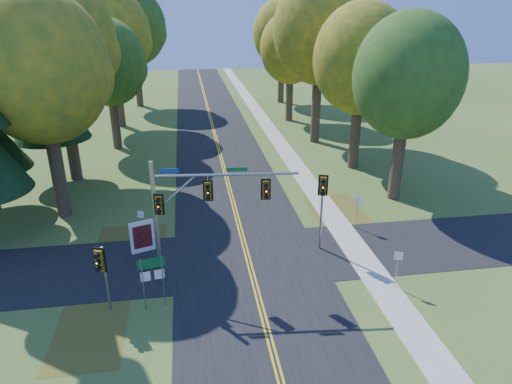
{
  "coord_description": "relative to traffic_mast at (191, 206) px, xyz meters",
  "views": [
    {
      "loc": [
        -2.88,
        -19.61,
        12.99
      ],
      "look_at": [
        0.72,
        3.66,
        3.2
      ],
      "focal_mm": 32.0,
      "sensor_mm": 36.0,
      "label": 1
    }
  ],
  "objects": [
    {
      "name": "tree_w_d",
      "position": [
        -7.22,
        32.89,
        5.7
      ],
      "size": [
        8.2,
        8.2,
        14.56
      ],
      "color": "#38281C",
      "rests_on": "ground"
    },
    {
      "name": "ped_signal_pole",
      "position": [
        -4.02,
        -2.02,
        -1.6
      ],
      "size": [
        0.5,
        0.6,
        3.33
      ],
      "rotation": [
        0.0,
        0.0,
        -0.37
      ],
      "color": "gray",
      "rests_on": "ground"
    },
    {
      "name": "tree_w_b",
      "position": [
        -8.82,
        16.0,
        6.29
      ],
      "size": [
        8.6,
        8.6,
        15.38
      ],
      "color": "#38281C",
      "rests_on": "ground"
    },
    {
      "name": "reg_sign_w",
      "position": [
        -2.9,
        4.46,
        -2.68
      ],
      "size": [
        0.37,
        0.18,
        2.05
      ],
      "rotation": [
        0.0,
        0.0,
        -0.4
      ],
      "color": "gray",
      "rests_on": "ground"
    },
    {
      "name": "tree_w_e",
      "position": [
        -6.02,
        43.8,
        5.99
      ],
      "size": [
        8.4,
        8.4,
        14.97
      ],
      "color": "#38281C",
      "rests_on": "ground"
    },
    {
      "name": "tree_e_e",
      "position": [
        13.37,
        43.29,
        5.11
      ],
      "size": [
        7.8,
        7.8,
        13.74
      ],
      "color": "#38281C",
      "rests_on": "ground"
    },
    {
      "name": "sidewalk_east",
      "position": [
        9.1,
        -0.29,
        -4.05
      ],
      "size": [
        1.6,
        160.0,
        0.06
      ],
      "primitive_type": "cube",
      "color": "#9E998E",
      "rests_on": "ground"
    },
    {
      "name": "tree_e_c",
      "position": [
        12.78,
        23.4,
        6.58
      ],
      "size": [
        8.8,
        8.8,
        15.79
      ],
      "color": "#38281C",
      "rests_on": "ground"
    },
    {
      "name": "centerline_left",
      "position": [
        2.8,
        -0.29,
        -4.06
      ],
      "size": [
        0.1,
        160.0,
        0.01
      ],
      "primitive_type": "cube",
      "color": "gold",
      "rests_on": "road_main"
    },
    {
      "name": "tree_e_d",
      "position": [
        12.16,
        32.58,
        4.16
      ],
      "size": [
        7.0,
        7.0,
        12.32
      ],
      "color": "#38281C",
      "rests_on": "ground"
    },
    {
      "name": "road_main",
      "position": [
        2.9,
        -0.29,
        -4.07
      ],
      "size": [
        8.0,
        160.0,
        0.02
      ],
      "primitive_type": "cube",
      "color": "black",
      "rests_on": "ground"
    },
    {
      "name": "route_sign_cluster",
      "position": [
        -1.9,
        -2.01,
        -2.22
      ],
      "size": [
        1.22,
        0.27,
        2.64
      ],
      "rotation": [
        0.0,
        0.0,
        0.19
      ],
      "color": "gray",
      "rests_on": "ground"
    },
    {
      "name": "reg_sign_e_south",
      "position": [
        9.68,
        -2.19,
        -2.67
      ],
      "size": [
        0.37,
        0.18,
        2.06
      ],
      "rotation": [
        0.0,
        0.0,
        -0.4
      ],
      "color": "gray",
      "rests_on": "ground"
    },
    {
      "name": "info_kiosk",
      "position": [
        -2.81,
        3.29,
        -3.15
      ],
      "size": [
        1.34,
        0.63,
        1.87
      ],
      "rotation": [
        0.0,
        0.0,
        0.34
      ],
      "color": "white",
      "rests_on": "ground"
    },
    {
      "name": "pine_c",
      "position": [
        -10.1,
        15.71,
        5.61
      ],
      "size": [
        5.6,
        5.6,
        20.56
      ],
      "color": "#38281C",
      "rests_on": "ground"
    },
    {
      "name": "leaf_patch_e",
      "position": [
        9.7,
        5.71,
        -4.07
      ],
      "size": [
        3.5,
        8.0,
        0.0
      ],
      "primitive_type": "cube",
      "color": "brown",
      "rests_on": "ground"
    },
    {
      "name": "tree_e_b",
      "position": [
        13.87,
        15.29,
        4.82
      ],
      "size": [
        7.6,
        7.6,
        13.33
      ],
      "color": "#38281C",
      "rests_on": "ground"
    },
    {
      "name": "road_cross",
      "position": [
        2.9,
        1.71,
        -4.07
      ],
      "size": [
        60.0,
        6.0,
        0.02
      ],
      "primitive_type": "cube",
      "color": "black",
      "rests_on": "ground"
    },
    {
      "name": "tree_w_c",
      "position": [
        -6.64,
        24.18,
        3.86
      ],
      "size": [
        6.8,
        6.8,
        11.91
      ],
      "color": "#38281C",
      "rests_on": "ground"
    },
    {
      "name": "ground",
      "position": [
        2.9,
        -0.29,
        -4.08
      ],
      "size": [
        160.0,
        160.0,
        0.0
      ],
      "primitive_type": "plane",
      "color": "#3B561E",
      "rests_on": "ground"
    },
    {
      "name": "leaf_patch_w_far",
      "position": [
        -4.6,
        -3.29,
        -4.07
      ],
      "size": [
        3.0,
        5.0,
        0.0
      ],
      "primitive_type": "cube",
      "color": "brown",
      "rests_on": "ground"
    },
    {
      "name": "tree_e_a",
      "position": [
        14.47,
        8.48,
        4.45
      ],
      "size": [
        7.2,
        7.2,
        12.73
      ],
      "color": "#38281C",
      "rests_on": "ground"
    },
    {
      "name": "leaf_patch_w_near",
      "position": [
        -3.6,
        3.71,
        -4.07
      ],
      "size": [
        4.0,
        6.0,
        0.0
      ],
      "primitive_type": "cube",
      "color": "brown",
      "rests_on": "ground"
    },
    {
      "name": "reg_sign_e_north",
      "position": [
        10.06,
        4.25,
        -2.59
      ],
      "size": [
        0.4,
        0.19,
        2.18
      ],
      "rotation": [
        0.0,
        0.0,
        -0.4
      ],
      "color": "gray",
      "rests_on": "ground"
    },
    {
      "name": "traffic_mast",
      "position": [
        0.0,
        0.0,
        0.0
      ],
      "size": [
        6.98,
        0.96,
        6.35
      ],
      "rotation": [
        0.0,
        0.0,
        -0.09
      ],
      "color": "gray",
      "rests_on": "ground"
    },
    {
      "name": "east_signal_pole",
      "position": [
        7.04,
        1.96,
        -0.63
      ],
      "size": [
        0.51,
        0.61,
        4.56
      ],
      "rotation": [
        0.0,
        0.0,
        -0.29
      ],
      "color": "gray",
      "rests_on": "ground"
    },
    {
      "name": "tree_w_a",
      "position": [
        -8.23,
        9.09,
        5.4
      ],
      "size": [
        8.0,
        8.0,
        14.15
      ],
      "color": "#38281C",
      "rests_on": "ground"
    },
    {
      "name": "centerline_right",
      "position": [
        3.0,
        -0.29,
        -4.06
      ],
      "size": [
        0.1,
        160.0,
        0.01
      ],
      "primitive_type": "cube",
      "color": "gold",
      "rests_on": "road_main"
    }
  ]
}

